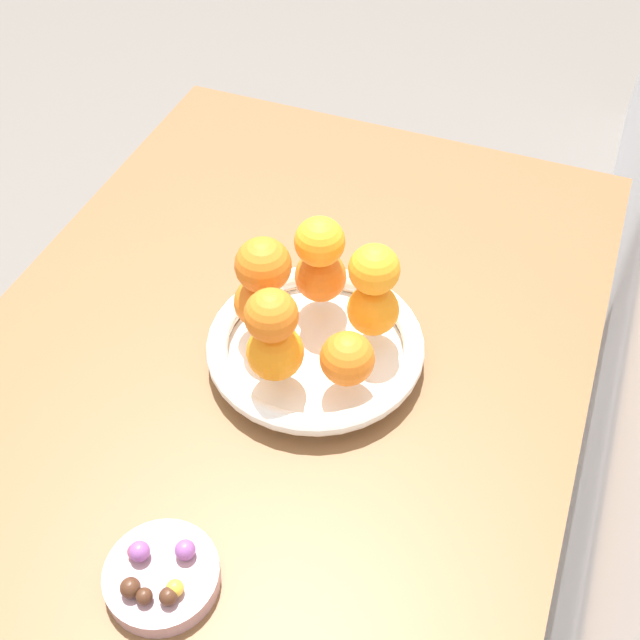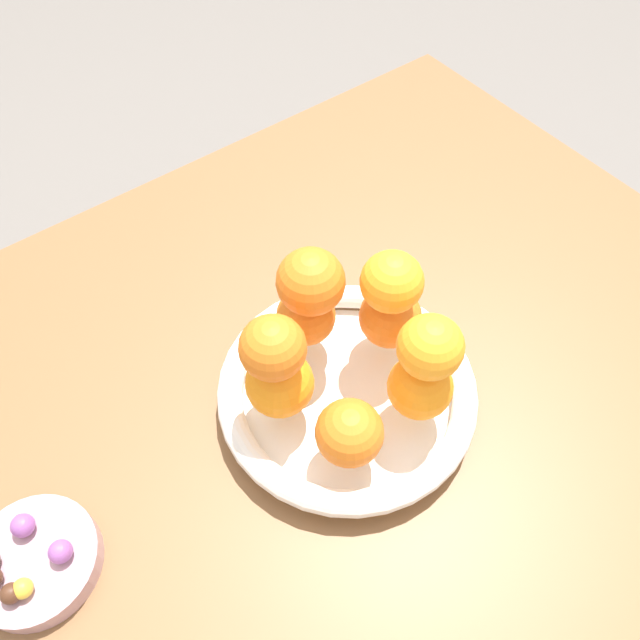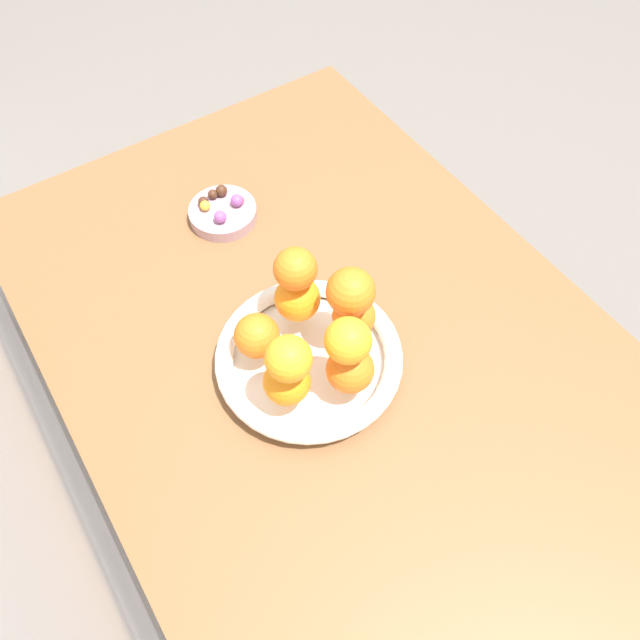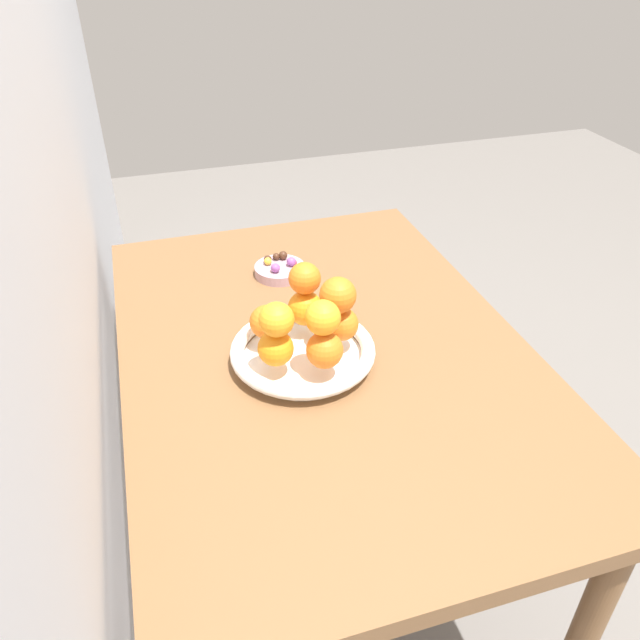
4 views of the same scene
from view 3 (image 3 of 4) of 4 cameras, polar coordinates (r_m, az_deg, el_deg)
ground_plane at (r=1.61m, az=0.33°, el=-15.63°), size 6.00×6.00×0.00m
dining_table at (r=1.01m, az=0.50°, el=-3.89°), size 1.10×0.76×0.74m
fruit_bowl at (r=0.89m, az=-1.02°, el=-3.49°), size 0.27×0.27×0.04m
candy_dish at (r=1.08m, az=-8.86°, el=9.63°), size 0.11×0.11×0.02m
orange_0 at (r=0.87m, az=3.11°, el=0.36°), size 0.06×0.06×0.06m
orange_1 at (r=0.88m, az=-2.07°, el=1.98°), size 0.07×0.07×0.07m
orange_2 at (r=0.85m, az=-5.80°, el=-1.44°), size 0.06×0.06×0.06m
orange_3 at (r=0.81m, az=-3.04°, el=-5.67°), size 0.06×0.06×0.06m
orange_4 at (r=0.82m, az=2.77°, el=-4.53°), size 0.06×0.06×0.06m
orange_5 at (r=0.83m, az=-2.27°, el=4.69°), size 0.06×0.06×0.06m
orange_6 at (r=0.76m, az=-2.90°, el=-3.56°), size 0.06×0.06×0.06m
orange_7 at (r=0.81m, az=2.83°, el=2.60°), size 0.07×0.07×0.07m
orange_8 at (r=0.77m, az=2.59°, el=-1.91°), size 0.06×0.06×0.06m
candy_ball_0 at (r=1.07m, az=-10.47°, el=10.23°), size 0.02×0.02×0.02m
candy_ball_1 at (r=1.09m, az=-9.78°, el=11.26°), size 0.02×0.02×0.02m
candy_ball_2 at (r=1.07m, az=-7.60°, el=10.78°), size 0.02×0.02×0.02m
candy_ball_3 at (r=1.08m, az=-10.61°, el=10.57°), size 0.02×0.02×0.02m
candy_ball_4 at (r=1.08m, az=-7.35°, el=10.80°), size 0.02×0.02×0.02m
candy_ball_5 at (r=1.05m, az=-9.11°, el=9.28°), size 0.02×0.02×0.02m
candy_ball_6 at (r=1.09m, az=-9.16°, el=11.53°), size 0.02×0.02×0.02m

